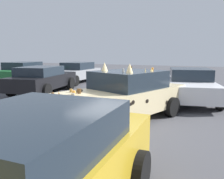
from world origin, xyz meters
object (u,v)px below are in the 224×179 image
object	(u,v)px
parked_sedan_near_left	(76,72)
parked_sedan_far_left	(27,176)
art_car_decorated	(123,96)
parked_sedan_near_right	(25,72)
parked_sedan_row_back_far	(190,85)
parked_sedan_behind_left	(43,79)

from	to	relation	value
parked_sedan_near_left	parked_sedan_far_left	size ratio (longest dim) A/B	1.09
art_car_decorated	parked_sedan_near_right	world-z (taller)	art_car_decorated
parked_sedan_near_right	parked_sedan_row_back_far	distance (m)	10.60
art_car_decorated	parked_sedan_behind_left	distance (m)	6.03
parked_sedan_behind_left	art_car_decorated	bearing A→B (deg)	-126.99
parked_sedan_behind_left	parked_sedan_far_left	world-z (taller)	parked_sedan_far_left
parked_sedan_far_left	parked_sedan_near_left	bearing A→B (deg)	-151.23
parked_sedan_near_right	parked_sedan_behind_left	distance (m)	4.30
art_car_decorated	parked_sedan_behind_left	bearing A→B (deg)	-96.21
parked_sedan_behind_left	parked_sedan_near_left	world-z (taller)	parked_sedan_near_left
parked_sedan_near_right	parked_sedan_behind_left	world-z (taller)	parked_sedan_near_right
parked_sedan_near_right	parked_sedan_far_left	distance (m)	13.77
parked_sedan_near_right	parked_sedan_row_back_far	world-z (taller)	parked_sedan_near_right
parked_sedan_near_left	parked_sedan_far_left	distance (m)	13.34
parked_sedan_row_back_far	parked_sedan_far_left	xyz separation A→B (m)	(-8.32, 0.74, 0.03)
parked_sedan_near_left	parked_sedan_behind_left	bearing A→B (deg)	8.69
parked_sedan_behind_left	parked_sedan_far_left	size ratio (longest dim) A/B	1.09
parked_sedan_near_right	parked_sedan_far_left	world-z (taller)	parked_sedan_near_right
art_car_decorated	parked_sedan_far_left	distance (m)	4.73
art_car_decorated	parked_sedan_near_right	size ratio (longest dim) A/B	1.05
parked_sedan_row_back_far	parked_sedan_near_left	distance (m)	8.28
parked_sedan_row_back_far	parked_sedan_near_right	bearing A→B (deg)	-110.40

